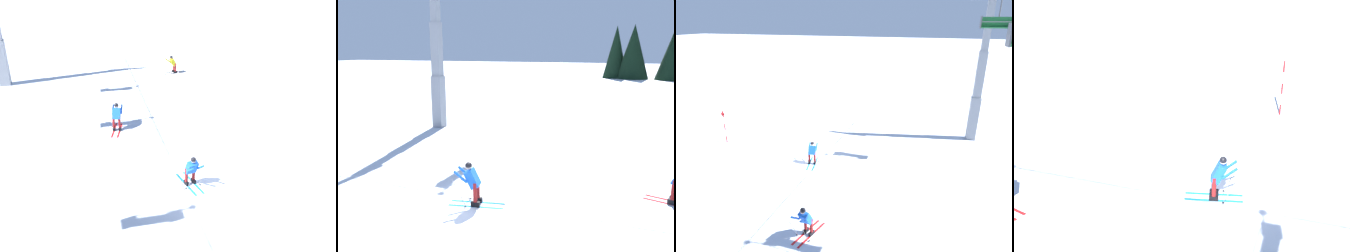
{
  "view_description": "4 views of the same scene",
  "coord_description": "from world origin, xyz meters",
  "views": [
    {
      "loc": [
        -12.28,
        4.29,
        8.79
      ],
      "look_at": [
        0.2,
        1.47,
        2.7
      ],
      "focal_mm": 39.57,
      "sensor_mm": 36.0,
      "label": 1
    },
    {
      "loc": [
        4.87,
        -8.72,
        4.77
      ],
      "look_at": [
        0.1,
        2.99,
        2.06
      ],
      "focal_mm": 37.89,
      "sensor_mm": 36.0,
      "label": 2
    },
    {
      "loc": [
        14.65,
        7.56,
        8.47
      ],
      "look_at": [
        0.75,
        2.88,
        3.01
      ],
      "focal_mm": 30.95,
      "sensor_mm": 36.0,
      "label": 3
    },
    {
      "loc": [
        -2.53,
        11.57,
        7.31
      ],
      "look_at": [
        0.83,
        1.38,
        2.59
      ],
      "focal_mm": 47.14,
      "sensor_mm": 36.0,
      "label": 4
    }
  ],
  "objects": [
    {
      "name": "ground_plane",
      "position": [
        0.0,
        0.0,
        0.0
      ],
      "size": [
        260.0,
        260.0,
        0.0
      ],
      "primitive_type": "plane",
      "color": "white"
    },
    {
      "name": "skier_carving_main",
      "position": [
        -0.04,
        0.54,
        0.78
      ],
      "size": [
        1.79,
        0.89,
        1.5
      ],
      "color": "#198CCC",
      "rests_on": "ground_plane"
    },
    {
      "name": "lift_tower_near",
      "position": [
        -7.37,
        10.13,
        4.32
      ],
      "size": [
        0.65,
        2.76,
        10.17
      ],
      "color": "gray",
      "rests_on": "ground_plane"
    }
  ]
}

